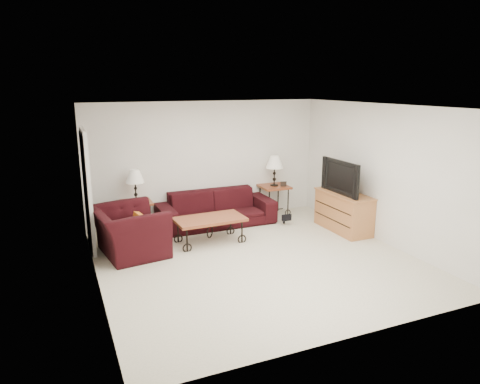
# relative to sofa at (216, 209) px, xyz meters

# --- Properties ---
(ground) EXTENTS (5.00, 5.00, 0.00)m
(ground) POSITION_rel_sofa_xyz_m (-0.03, -2.02, -0.35)
(ground) COLOR beige
(ground) RESTS_ON ground
(wall_back) EXTENTS (5.00, 0.02, 2.50)m
(wall_back) POSITION_rel_sofa_xyz_m (-0.03, 0.48, 0.90)
(wall_back) COLOR silver
(wall_back) RESTS_ON ground
(wall_front) EXTENTS (5.00, 0.02, 2.50)m
(wall_front) POSITION_rel_sofa_xyz_m (-0.03, -4.52, 0.90)
(wall_front) COLOR silver
(wall_front) RESTS_ON ground
(wall_left) EXTENTS (0.02, 5.00, 2.50)m
(wall_left) POSITION_rel_sofa_xyz_m (-2.53, -2.02, 0.90)
(wall_left) COLOR silver
(wall_left) RESTS_ON ground
(wall_right) EXTENTS (0.02, 5.00, 2.50)m
(wall_right) POSITION_rel_sofa_xyz_m (2.47, -2.02, 0.90)
(wall_right) COLOR silver
(wall_right) RESTS_ON ground
(ceiling) EXTENTS (5.00, 5.00, 0.00)m
(ceiling) POSITION_rel_sofa_xyz_m (-0.03, -2.02, 2.15)
(ceiling) COLOR white
(ceiling) RESTS_ON wall_back
(doorway) EXTENTS (0.08, 0.94, 2.04)m
(doorway) POSITION_rel_sofa_xyz_m (-2.50, -0.37, 0.67)
(doorway) COLOR black
(doorway) RESTS_ON ground
(sofa) EXTENTS (2.38, 0.93, 0.69)m
(sofa) POSITION_rel_sofa_xyz_m (0.00, 0.00, 0.00)
(sofa) COLOR black
(sofa) RESTS_ON ground
(side_table_left) EXTENTS (0.57, 0.57, 0.62)m
(side_table_left) POSITION_rel_sofa_xyz_m (-1.58, 0.18, -0.04)
(side_table_left) COLOR brown
(side_table_left) RESTS_ON ground
(side_table_right) EXTENTS (0.63, 0.63, 0.66)m
(side_table_right) POSITION_rel_sofa_xyz_m (1.43, 0.18, -0.02)
(side_table_right) COLOR brown
(side_table_right) RESTS_ON ground
(lamp_left) EXTENTS (0.35, 0.35, 0.62)m
(lamp_left) POSITION_rel_sofa_xyz_m (-1.58, 0.18, 0.59)
(lamp_left) COLOR black
(lamp_left) RESTS_ON side_table_left
(lamp_right) EXTENTS (0.39, 0.39, 0.66)m
(lamp_right) POSITION_rel_sofa_xyz_m (1.43, 0.18, 0.65)
(lamp_right) COLOR black
(lamp_right) RESTS_ON side_table_right
(photo_frame_left) EXTENTS (0.13, 0.04, 0.10)m
(photo_frame_left) POSITION_rel_sofa_xyz_m (-1.73, 0.03, 0.33)
(photo_frame_left) COLOR black
(photo_frame_left) RESTS_ON side_table_left
(photo_frame_right) EXTENTS (0.13, 0.05, 0.11)m
(photo_frame_right) POSITION_rel_sofa_xyz_m (1.58, 0.03, 0.37)
(photo_frame_right) COLOR black
(photo_frame_right) RESTS_ON side_table_right
(coffee_table) EXTENTS (1.28, 0.72, 0.47)m
(coffee_table) POSITION_rel_sofa_xyz_m (-0.46, -0.93, -0.11)
(coffee_table) COLOR brown
(coffee_table) RESTS_ON ground
(armchair) EXTENTS (1.26, 1.40, 0.81)m
(armchair) POSITION_rel_sofa_xyz_m (-1.90, -0.92, 0.06)
(armchair) COLOR black
(armchair) RESTS_ON ground
(throw_pillow) EXTENTS (0.15, 0.38, 0.37)m
(throw_pillow) POSITION_rel_sofa_xyz_m (-1.75, -0.97, 0.17)
(throw_pillow) COLOR #CE551A
(throw_pillow) RESTS_ON armchair
(tv_stand) EXTENTS (0.53, 1.27, 0.76)m
(tv_stand) POSITION_rel_sofa_xyz_m (2.20, -1.31, 0.03)
(tv_stand) COLOR #BE7B46
(tv_stand) RESTS_ON ground
(television) EXTENTS (0.15, 1.14, 0.65)m
(television) POSITION_rel_sofa_xyz_m (2.18, -1.31, 0.74)
(television) COLOR black
(television) RESTS_ON tv_stand
(backpack) EXTENTS (0.37, 0.32, 0.40)m
(backpack) POSITION_rel_sofa_xyz_m (1.32, -0.50, -0.15)
(backpack) COLOR black
(backpack) RESTS_ON ground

